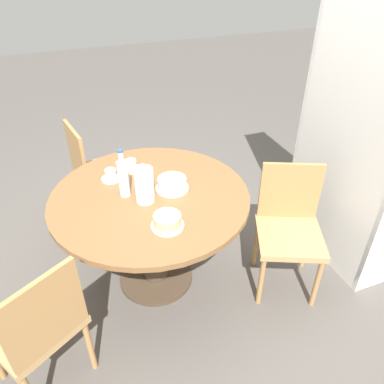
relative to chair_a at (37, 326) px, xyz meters
The scene contains 12 objects.
ground_plane 1.03m from the chair_a, 124.97° to the left, with size 14.00×14.00×0.00m, color #56514C.
dining_table 0.91m from the chair_a, 124.97° to the left, with size 1.24×1.24×0.74m.
chair_a is the anchor object (origin of this frame).
chair_b 1.61m from the chair_a, 97.36° to the left, with size 0.55×0.55×0.88m.
chair_c 1.49m from the chair_a, 159.56° to the left, with size 0.49×0.49×0.88m.
bookshelf 2.20m from the chair_a, 99.26° to the left, with size 0.92×0.28×1.92m.
coffee_pot 0.93m from the chair_a, 123.75° to the left, with size 0.11×0.11×0.26m.
water_bottle 0.92m from the chair_a, 133.48° to the left, with size 0.07×0.07×0.31m.
cake_main 1.09m from the chair_a, 120.73° to the left, with size 0.21×0.21×0.08m.
cake_second 0.83m from the chair_a, 104.07° to the left, with size 0.18×0.18×0.08m.
cup_a 1.01m from the chair_a, 144.61° to the left, with size 0.13×0.13×0.07m.
cup_b 1.15m from the chair_a, 140.39° to the left, with size 0.13×0.13×0.07m.
Camera 1 is at (1.87, -0.44, 2.08)m, focal length 35.00 mm.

